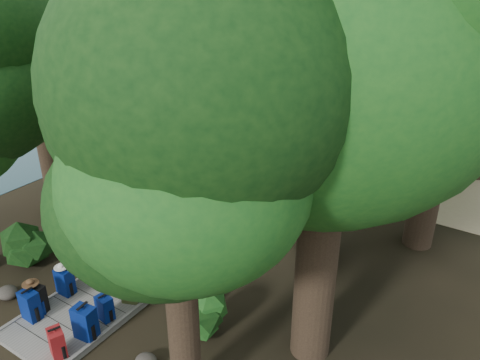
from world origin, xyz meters
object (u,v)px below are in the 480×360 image
Objects in this scene: backpack_left_d at (107,257)px; sun_lounger at (404,143)px; backpack_right_b at (85,321)px; suitcase_on_boardwalk at (93,267)px; backpack_right_a at (57,342)px; backpack_left_a at (30,304)px; backpack_left_c at (65,280)px; backpack_right_d at (131,290)px; kayak at (279,120)px; backpack_right_c at (105,307)px; lone_suitcase_on_sand at (314,146)px; backpack_left_b at (36,298)px; duffel_right_khaki at (140,287)px.

backpack_left_d is 0.32× the size of sun_lounger.
backpack_right_b is 1.22× the size of suitcase_on_boardwalk.
backpack_left_a is at bearing -172.04° from backpack_right_a.
backpack_left_a is 0.46× the size of sun_lounger.
backpack_left_c is 1.61m from backpack_right_d.
backpack_left_d is at bearing 88.25° from backpack_left_c.
backpack_left_c is 0.26× the size of kayak.
backpack_left_c is 1.08× the size of backpack_right_a.
kayak is (-3.44, 14.23, -0.27)m from backpack_right_c.
backpack_left_b is at bearing -85.11° from lone_suitcase_on_sand.
sun_lounger is (2.95, 2.48, -0.04)m from lone_suitcase_on_sand.
backpack_right_b is at bearing -72.41° from backpack_right_c.
backpack_right_d is at bearing -83.84° from kayak.
backpack_right_a is 0.40× the size of sun_lounger.
lone_suitcase_on_sand is at bearing -50.08° from kayak.
backpack_right_c is at bearing 91.43° from backpack_right_b.
backpack_right_d is 10.77m from lone_suitcase_on_sand.
backpack_left_a is 0.27× the size of kayak.
duffel_right_khaki is (0.06, 1.02, -0.11)m from backpack_right_c.
backpack_right_b is (1.43, 0.27, 0.03)m from backpack_left_a.
backpack_left_a is 1.31× the size of backpack_right_d.
backpack_right_b is 14.77m from sun_lounger.
backpack_left_b is 1.10× the size of backpack_right_a.
backpack_left_d is 13.00m from kayak.
backpack_right_a is at bearing -114.10° from duffel_right_khaki.
suitcase_on_boardwalk reaches higher than backpack_right_c.
kayak is (-2.09, 15.09, -0.34)m from backpack_left_a.
duffel_right_khaki reaches higher than kayak.
lone_suitcase_on_sand reaches higher than sun_lounger.
duffel_right_khaki is at bearing 84.04° from backpack_right_b.
backpack_right_a is 1.07× the size of lone_suitcase_on_sand.
backpack_left_b reaches higher than backpack_left_d.
backpack_right_a is (1.44, -2.62, 0.07)m from backpack_left_d.
backpack_right_b reaches higher than backpack_right_d.
backpack_left_a is 0.21m from backpack_left_b.
backpack_left_b is at bearing -159.38° from backpack_right_d.
backpack_left_a is 2.26m from backpack_left_d.
backpack_left_d is 0.58m from suitcase_on_boardwalk.
backpack_left_c reaches higher than duffel_right_khaki.
suitcase_on_boardwalk reaches higher than backpack_right_d.
backpack_left_b is 1.39× the size of backpack_left_d.
backpack_left_b is at bearing -90.62° from kayak.
backpack_left_d is at bearing 91.21° from suitcase_on_boardwalk.
suitcase_on_boardwalk reaches higher than sun_lounger.
duffel_right_khaki is at bearing 111.79° from backpack_right_a.
backpack_right_d is at bearing 95.10° from backpack_right_c.
backpack_left_c is at bearing 160.36° from backpack_right_a.
lone_suitcase_on_sand is at bearing 101.32° from backpack_right_c.
backpack_right_b reaches higher than backpack_left_a.
sun_lounger is (2.53, 13.24, -0.12)m from backpack_right_d.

